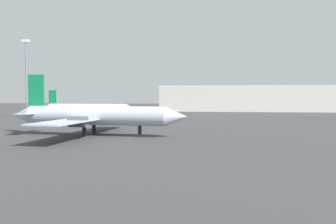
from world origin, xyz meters
name	(u,v)px	position (x,y,z in m)	size (l,w,h in m)	color
airplane_on_taxiway	(94,116)	(-17.96, 41.16, 3.21)	(29.64, 27.65, 9.92)	#B2BCCC
airplane_distant	(86,108)	(-34.46, 79.49, 3.08)	(28.71, 21.40, 8.18)	#B2BCCC
light_mast_left	(26,74)	(-55.63, 85.04, 13.18)	(2.40, 0.50, 23.76)	slate
terminal_building	(246,98)	(15.94, 139.69, 5.57)	(75.01, 20.05, 11.14)	beige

